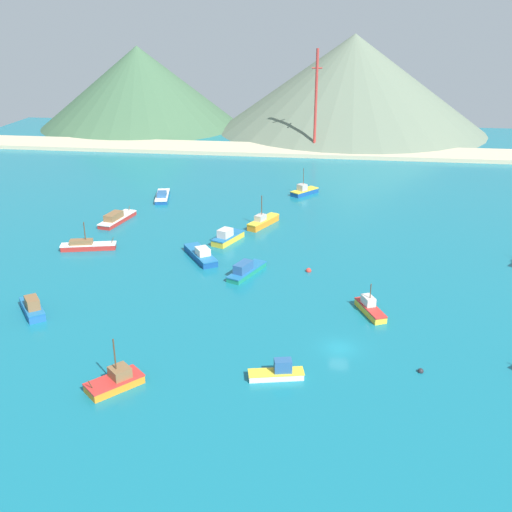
{
  "coord_description": "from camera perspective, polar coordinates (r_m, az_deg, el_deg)",
  "views": [
    {
      "loc": [
        -1.84,
        -70.05,
        41.51
      ],
      "look_at": [
        -14.72,
        26.27,
        1.76
      ],
      "focal_mm": 42.23,
      "sensor_mm": 36.0,
      "label": 1
    }
  ],
  "objects": [
    {
      "name": "ground",
      "position": [
        108.43,
        8.0,
        -0.63
      ],
      "size": [
        260.0,
        280.0,
        0.5
      ],
      "color": "#146B7F"
    },
    {
      "name": "fishing_boat_5",
      "position": [
        147.29,
        4.58,
        6.16
      ],
      "size": [
        6.75,
        7.54,
        6.58
      ],
      "color": "#14478C",
      "rests_on": "ground"
    },
    {
      "name": "buoy_0",
      "position": [
        78.47,
        15.32,
        -10.48
      ],
      "size": [
        0.74,
        0.74,
        0.74
      ],
      "color": "#232328",
      "rests_on": "ground"
    },
    {
      "name": "fishing_boat_9",
      "position": [
        124.91,
        0.67,
        3.29
      ],
      "size": [
        5.92,
        9.38,
        6.64
      ],
      "color": "orange",
      "rests_on": "ground"
    },
    {
      "name": "fishing_boat_11",
      "position": [
        101.54,
        -0.99,
        -1.33
      ],
      "size": [
        5.89,
        9.55,
        2.5
      ],
      "color": "#198466",
      "rests_on": "ground"
    },
    {
      "name": "fishing_boat_4",
      "position": [
        90.56,
        10.74,
        -4.86
      ],
      "size": [
        4.61,
        7.28,
        4.65
      ],
      "color": "gold",
      "rests_on": "ground"
    },
    {
      "name": "beach_strip",
      "position": [
        192.64,
        8.1,
        9.77
      ],
      "size": [
        247.0,
        16.01,
        1.2
      ],
      "primitive_type": "cube",
      "color": "#C6B793",
      "rests_on": "ground"
    },
    {
      "name": "fishing_boat_6",
      "position": [
        130.36,
        -13.08,
        3.48
      ],
      "size": [
        5.03,
        11.54,
        2.35
      ],
      "color": "red",
      "rests_on": "ground"
    },
    {
      "name": "fishing_boat_10",
      "position": [
        74.37,
        2.09,
        -10.93
      ],
      "size": [
        7.01,
        3.26,
        2.53
      ],
      "color": "silver",
      "rests_on": "ground"
    },
    {
      "name": "hill_central",
      "position": [
        230.92,
        9.15,
        15.88
      ],
      "size": [
        97.94,
        97.94,
        33.97
      ],
      "color": "#60705B",
      "rests_on": "ground"
    },
    {
      "name": "fishing_boat_13",
      "position": [
        74.6,
        -13.16,
        -11.44
      ],
      "size": [
        6.74,
        6.95,
        6.45
      ],
      "color": "orange",
      "rests_on": "ground"
    },
    {
      "name": "radio_tower",
      "position": [
        189.28,
        5.69,
        14.37
      ],
      "size": [
        3.12,
        2.5,
        31.2
      ],
      "color": "#B7332D",
      "rests_on": "ground"
    },
    {
      "name": "hill_west",
      "position": [
        242.68,
        -11.01,
        15.51
      ],
      "size": [
        75.75,
        75.75,
        29.37
      ],
      "color": "#3D6042",
      "rests_on": "ground"
    },
    {
      "name": "fishing_boat_3",
      "position": [
        108.6,
        -5.25,
        0.14
      ],
      "size": [
        7.99,
        10.18,
        2.45
      ],
      "color": "#14478C",
      "rests_on": "ground"
    },
    {
      "name": "fishing_boat_12",
      "position": [
        94.62,
        -20.43,
        -4.59
      ],
      "size": [
        6.3,
        7.16,
        2.89
      ],
      "color": "#1E5BA8",
      "rests_on": "ground"
    },
    {
      "name": "fishing_boat_8",
      "position": [
        145.05,
        -8.86,
        5.63
      ],
      "size": [
        4.91,
        10.89,
        1.96
      ],
      "color": "#14478C",
      "rests_on": "ground"
    },
    {
      "name": "fishing_boat_2",
      "position": [
        116.16,
        -2.73,
        1.81
      ],
      "size": [
        5.61,
        8.36,
        2.85
      ],
      "color": "gold",
      "rests_on": "ground"
    },
    {
      "name": "buoy_1",
      "position": [
        103.48,
        5.0,
        -1.39
      ],
      "size": [
        0.95,
        0.95,
        0.95
      ],
      "color": "red",
      "rests_on": "ground"
    },
    {
      "name": "fishing_boat_1",
      "position": [
        116.75,
        -15.7,
        0.96
      ],
      "size": [
        10.36,
        4.51,
        5.4
      ],
      "color": "red",
      "rests_on": "ground"
    }
  ]
}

